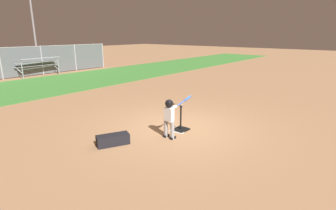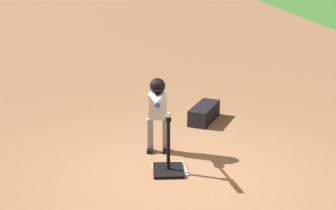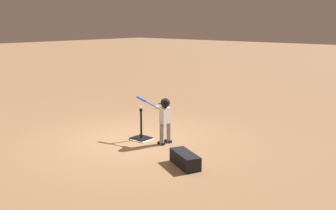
# 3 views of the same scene
# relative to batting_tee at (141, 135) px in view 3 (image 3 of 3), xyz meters

# --- Properties ---
(ground_plane) EXTENTS (90.00, 90.00, 0.00)m
(ground_plane) POSITION_rel_batting_tee_xyz_m (0.13, 0.20, -0.10)
(ground_plane) COLOR #99704C
(home_plate) EXTENTS (0.48, 0.48, 0.02)m
(home_plate) POSITION_rel_batting_tee_xyz_m (-0.05, 0.02, -0.09)
(home_plate) COLOR white
(home_plate) RESTS_ON ground_plane
(batting_tee) EXTENTS (0.45, 0.40, 0.77)m
(batting_tee) POSITION_rel_batting_tee_xyz_m (0.00, 0.00, 0.00)
(batting_tee) COLOR black
(batting_tee) RESTS_ON ground_plane
(batter_child) EXTENTS (1.09, 0.35, 1.11)m
(batter_child) POSITION_rel_batting_tee_xyz_m (-0.66, -0.11, 0.60)
(batter_child) COLOR gray
(batter_child) RESTS_ON ground_plane
(baseball) EXTENTS (0.07, 0.07, 0.07)m
(baseball) POSITION_rel_batting_tee_xyz_m (0.00, 0.00, 0.70)
(baseball) COLOR white
(baseball) RESTS_ON batting_tee
(equipment_bag) EXTENTS (0.90, 0.65, 0.28)m
(equipment_bag) POSITION_rel_batting_tee_xyz_m (-1.98, 0.74, 0.04)
(equipment_bag) COLOR black
(equipment_bag) RESTS_ON ground_plane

